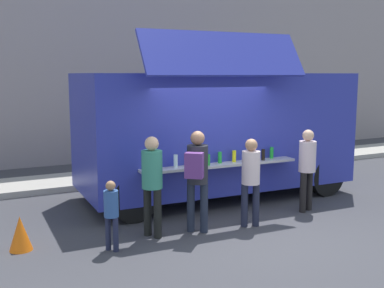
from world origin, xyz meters
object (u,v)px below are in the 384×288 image
(food_truck_main, at_px, (216,130))
(customer_mid_with_backpack, at_px, (197,171))
(child_near_queue, at_px, (111,209))
(trash_bin, at_px, (292,147))
(customer_front_ordering, at_px, (251,175))
(customer_extra_browsing, at_px, (307,163))
(customer_rear_waiting, at_px, (152,177))
(traffic_cone_orange, at_px, (20,233))

(food_truck_main, xyz_separation_m, customer_mid_with_backpack, (-1.55, -2.03, -0.42))
(customer_mid_with_backpack, relative_size, child_near_queue, 1.59)
(trash_bin, xyz_separation_m, child_near_queue, (-7.17, -4.50, 0.16))
(customer_front_ordering, bearing_deg, customer_extra_browsing, -59.40)
(food_truck_main, distance_m, child_near_queue, 3.91)
(trash_bin, bearing_deg, customer_mid_with_backpack, -142.07)
(trash_bin, bearing_deg, customer_extra_browsing, -125.68)
(customer_rear_waiting, height_order, customer_extra_browsing, customer_rear_waiting)
(food_truck_main, relative_size, trash_bin, 5.95)
(customer_front_ordering, relative_size, child_near_queue, 1.43)
(trash_bin, distance_m, customer_front_ordering, 6.41)
(customer_front_ordering, bearing_deg, customer_rear_waiting, 100.64)
(customer_rear_waiting, bearing_deg, traffic_cone_orange, 143.95)
(customer_rear_waiting, bearing_deg, food_truck_main, 12.22)
(traffic_cone_orange, relative_size, customer_rear_waiting, 0.32)
(child_near_queue, bearing_deg, customer_extra_browsing, -30.95)
(food_truck_main, relative_size, customer_rear_waiting, 3.51)
(food_truck_main, distance_m, traffic_cone_orange, 4.83)
(customer_front_ordering, bearing_deg, traffic_cone_orange, 100.69)
(customer_extra_browsing, bearing_deg, customer_rear_waiting, 73.93)
(trash_bin, height_order, customer_front_ordering, customer_front_ordering)
(trash_bin, relative_size, customer_front_ordering, 0.63)
(traffic_cone_orange, height_order, customer_mid_with_backpack, customer_mid_with_backpack)
(customer_mid_with_backpack, distance_m, customer_extra_browsing, 2.57)
(customer_extra_browsing, relative_size, child_near_queue, 1.48)
(food_truck_main, xyz_separation_m, trash_bin, (4.03, 2.32, -1.01))
(customer_mid_with_backpack, bearing_deg, trash_bin, -12.99)
(traffic_cone_orange, height_order, customer_rear_waiting, customer_rear_waiting)
(food_truck_main, height_order, customer_rear_waiting, food_truck_main)
(traffic_cone_orange, distance_m, customer_extra_browsing, 5.49)
(traffic_cone_orange, distance_m, customer_front_ordering, 4.00)
(child_near_queue, bearing_deg, traffic_cone_orange, 117.22)
(food_truck_main, relative_size, customer_extra_browsing, 3.64)
(traffic_cone_orange, xyz_separation_m, customer_extra_browsing, (5.43, -0.36, 0.72))
(food_truck_main, xyz_separation_m, traffic_cone_orange, (-4.41, -1.51, -1.24))
(customer_front_ordering, bearing_deg, customer_mid_with_backpack, 102.75)
(customer_front_ordering, relative_size, customer_mid_with_backpack, 0.90)
(food_truck_main, bearing_deg, traffic_cone_orange, -159.20)
(traffic_cone_orange, height_order, child_near_queue, child_near_queue)
(customer_mid_with_backpack, height_order, customer_rear_waiting, customer_mid_with_backpack)
(traffic_cone_orange, relative_size, trash_bin, 0.54)
(customer_extra_browsing, height_order, child_near_queue, customer_extra_browsing)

